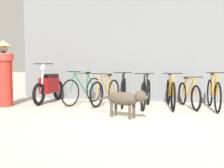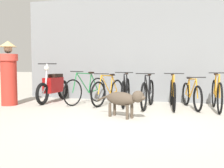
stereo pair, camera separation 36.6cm
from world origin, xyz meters
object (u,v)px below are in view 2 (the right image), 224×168
object	(u,v)px
person_in_robes	(9,72)
bicycle_3	(148,93)
bicycle_5	(191,95)
bicycle_2	(126,92)
bicycle_1	(108,92)
bicycle_6	(217,95)
stray_dog	(124,99)
motorcycle	(53,86)
bicycle_0	(86,90)
bicycle_4	(173,94)

from	to	relation	value
person_in_robes	bicycle_3	bearing A→B (deg)	-170.98
bicycle_5	bicycle_2	bearing A→B (deg)	-106.05
bicycle_1	bicycle_6	xyz separation A→B (m)	(2.76, -0.09, 0.02)
bicycle_3	bicycle_5	bearing A→B (deg)	102.50
stray_dog	person_in_robes	bearing A→B (deg)	-168.95
motorcycle	stray_dog	bearing A→B (deg)	56.45
bicycle_6	stray_dog	distance (m)	2.45
bicycle_5	person_in_robes	size ratio (longest dim) A/B	0.90
bicycle_2	bicycle_5	distance (m)	1.69
bicycle_0	stray_dog	bearing A→B (deg)	62.04
bicycle_1	bicycle_6	bearing A→B (deg)	102.31
bicycle_1	bicycle_5	xyz separation A→B (m)	(2.18, 0.03, -0.03)
bicycle_1	bicycle_4	xyz separation A→B (m)	(1.73, -0.07, 0.01)
bicycle_3	person_in_robes	distance (m)	3.76
bicycle_1	bicycle_3	size ratio (longest dim) A/B	0.93
bicycle_6	motorcycle	bearing A→B (deg)	-94.19
bicycle_1	bicycle_2	size ratio (longest dim) A/B	0.91
bicycle_4	stray_dog	xyz separation A→B (m)	(-0.89, -1.54, 0.03)
bicycle_4	bicycle_5	bearing A→B (deg)	96.30
bicycle_3	person_in_robes	size ratio (longest dim) A/B	0.99
bicycle_0	bicycle_6	xyz separation A→B (m)	(3.42, -0.11, -0.00)
bicycle_0	person_in_robes	xyz separation A→B (m)	(-1.89, -0.84, 0.51)
bicycle_2	stray_dog	xyz separation A→B (m)	(0.35, -1.63, 0.02)
bicycle_0	bicycle_5	xyz separation A→B (m)	(2.84, 0.01, -0.05)
bicycle_5	motorcycle	bearing A→B (deg)	-107.23
bicycle_2	bicycle_4	distance (m)	1.24
bicycle_4	bicycle_3	bearing A→B (deg)	-86.55
bicycle_2	bicycle_3	distance (m)	0.66
bicycle_4	motorcycle	xyz separation A→B (m)	(-3.45, 0.16, 0.09)
bicycle_5	motorcycle	distance (m)	3.90
bicycle_3	person_in_robes	bearing A→B (deg)	-78.84
bicycle_0	bicycle_1	size ratio (longest dim) A/B	1.04
bicycle_5	motorcycle	xyz separation A→B (m)	(-3.90, 0.05, 0.13)
bicycle_5	bicycle_6	bearing A→B (deg)	61.95
bicycle_0	bicycle_1	bearing A→B (deg)	107.46
bicycle_0	motorcycle	bearing A→B (deg)	-74.11
bicycle_5	stray_dog	bearing A→B (deg)	-55.65
bicycle_3	motorcycle	size ratio (longest dim) A/B	0.94
bicycle_4	motorcycle	bearing A→B (deg)	-99.18
bicycle_4	stray_dog	distance (m)	1.78
bicycle_0	bicycle_2	distance (m)	1.15
bicycle_3	bicycle_0	bearing A→B (deg)	-95.18
stray_dog	bicycle_3	bearing A→B (deg)	103.27
bicycle_0	bicycle_6	size ratio (longest dim) A/B	0.96
bicycle_6	bicycle_1	bearing A→B (deg)	-93.76
bicycle_4	person_in_robes	xyz separation A→B (m)	(-4.28, -0.75, 0.52)
bicycle_1	motorcycle	distance (m)	1.72
bicycle_6	bicycle_4	bearing A→B (deg)	-92.86
bicycle_4	stray_dog	world-z (taller)	bicycle_4
bicycle_3	bicycle_4	xyz separation A→B (m)	(0.61, 0.11, 0.00)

